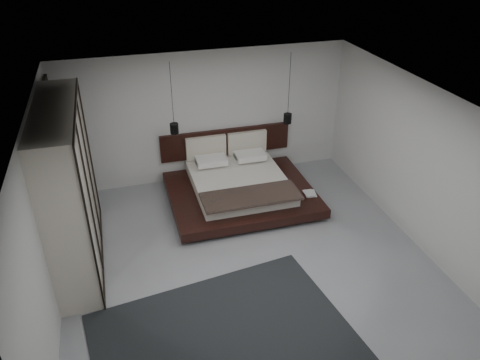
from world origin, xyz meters
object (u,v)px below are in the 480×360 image
object	(u,v)px
pendant_right	(288,118)
rug	(224,340)
wardrobe	(69,189)
bed	(239,185)
lattice_screen	(58,149)
pendant_left	(174,128)

from	to	relation	value
pendant_right	rug	xyz separation A→B (m)	(-2.39, -3.99, -1.44)
wardrobe	bed	bearing A→B (deg)	19.89
lattice_screen	rug	bearing A→B (deg)	-62.36
bed	pendant_left	bearing A→B (deg)	158.72
bed	wardrobe	distance (m)	3.46
pendant_left	rug	size ratio (longest dim) A/B	0.40
bed	pendant_right	xyz separation A→B (m)	(1.17, 0.46, 1.16)
bed	pendant_right	bearing A→B (deg)	21.28
lattice_screen	bed	distance (m)	3.54
pendant_left	bed	bearing A→B (deg)	-21.28
bed	lattice_screen	bearing A→B (deg)	170.75
bed	wardrobe	xyz separation A→B (m)	(-3.10, -1.12, 1.06)
lattice_screen	pendant_right	bearing A→B (deg)	-1.13
wardrobe	rug	size ratio (longest dim) A/B	0.79
pendant_left	pendant_right	xyz separation A→B (m)	(2.34, 0.00, -0.06)
lattice_screen	bed	size ratio (longest dim) A/B	0.91
lattice_screen	pendant_right	xyz separation A→B (m)	(4.52, -0.09, 0.15)
pendant_left	rug	bearing A→B (deg)	-90.62
rug	bed	bearing A→B (deg)	71.02
pendant_left	wardrobe	xyz separation A→B (m)	(-1.93, -1.58, -0.15)
pendant_right	wardrobe	distance (m)	4.55
rug	pendant_right	bearing A→B (deg)	59.10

